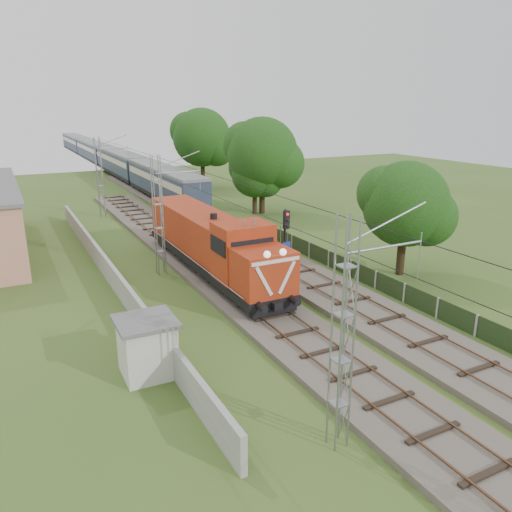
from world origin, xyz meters
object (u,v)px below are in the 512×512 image
locomotive (211,242)px  coach_rake (105,155)px  signal_post (286,235)px  relay_hut (147,347)px

locomotive → coach_rake: 60.26m
locomotive → signal_post: signal_post is taller
locomotive → relay_hut: locomotive is taller
coach_rake → relay_hut: bearing=-99.9°
locomotive → signal_post: size_ratio=3.51×
signal_post → relay_hut: bearing=-149.3°
locomotive → signal_post: (3.00, -4.59, 1.16)m
locomotive → relay_hut: size_ratio=7.00×
signal_post → relay_hut: 12.29m
coach_rake → relay_hut: 71.90m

